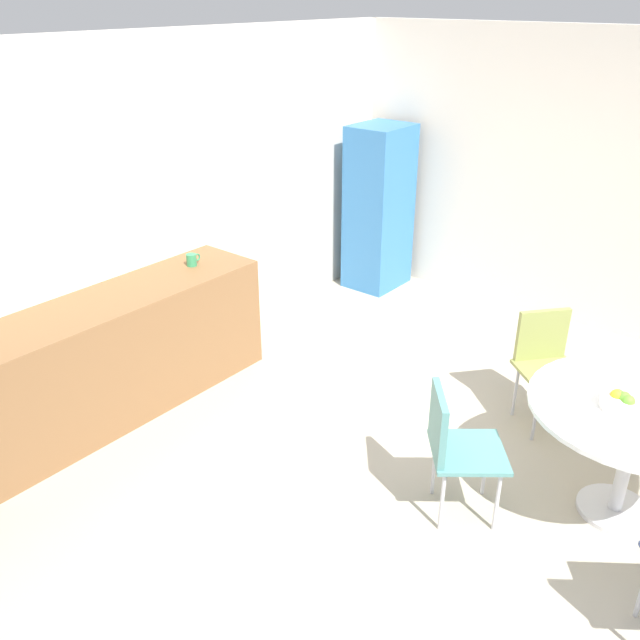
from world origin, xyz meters
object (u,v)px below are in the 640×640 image
round_table (635,425)px  fruit_bowl (624,402)px  chair_teal (453,440)px  mug_white (192,260)px  locker_cabinet (379,208)px  chair_olive (546,355)px

round_table → fruit_bowl: bearing=138.4°
chair_teal → mug_white: mug_white is taller
round_table → fruit_bowl: fruit_bowl is taller
locker_cabinet → round_table: locker_cabinet is taller
chair_olive → mug_white: bearing=112.6°
fruit_bowl → mug_white: (-0.30, 3.21, 0.15)m
chair_teal → fruit_bowl: 0.96m
chair_teal → fruit_bowl: (0.56, -0.73, 0.28)m
round_table → mug_white: 3.32m
locker_cabinet → chair_olive: bearing=-119.5°
round_table → chair_teal: size_ratio=1.46×
locker_cabinet → fruit_bowl: 3.72m
locker_cabinet → chair_olive: size_ratio=2.01×
chair_olive → fruit_bowl: 1.06m
chair_olive → fruit_bowl: bearing=-136.2°
chair_olive → mug_white: size_ratio=6.43×
chair_teal → fruit_bowl: fruit_bowl is taller
locker_cabinet → chair_olive: locker_cabinet is taller
locker_cabinet → mug_white: bearing=176.9°
chair_teal → mug_white: (0.26, 2.48, 0.43)m
round_table → chair_teal: chair_teal is taller
locker_cabinet → round_table: bearing=-122.5°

